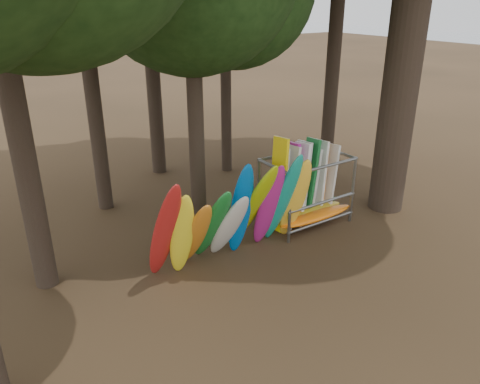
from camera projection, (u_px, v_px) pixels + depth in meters
ground at (278, 254)px, 12.92m from camera, size 120.00×120.00×0.00m
kayak_row at (237, 216)px, 12.16m from camera, size 4.79×2.03×3.04m
storage_rack at (305, 192)px, 14.37m from camera, size 3.03×1.57×2.86m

